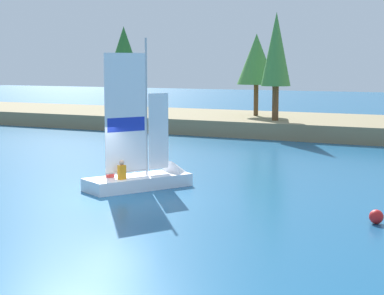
# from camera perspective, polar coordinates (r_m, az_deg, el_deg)

# --- Properties ---
(ground_plane) EXTENTS (200.00, 200.00, 0.00)m
(ground_plane) POSITION_cam_1_polar(r_m,az_deg,el_deg) (24.61, -6.29, -4.39)
(ground_plane) COLOR #195684
(shore_bank) EXTENTS (80.00, 10.83, 1.09)m
(shore_bank) POSITION_cam_1_polar(r_m,az_deg,el_deg) (48.07, 11.42, 1.77)
(shore_bank) COLOR #897A56
(shore_bank) RESTS_ON ground
(shoreline_tree_left) EXTENTS (2.62, 2.62, 7.07)m
(shoreline_tree_left) POSITION_cam_1_polar(r_m,az_deg,el_deg) (59.13, -5.82, 8.31)
(shoreline_tree_left) COLOR brown
(shoreline_tree_left) RESTS_ON shore_bank
(shoreline_tree_midleft) EXTENTS (2.86, 2.86, 6.04)m
(shoreline_tree_midleft) POSITION_cam_1_polar(r_m,az_deg,el_deg) (49.94, 5.51, 7.47)
(shoreline_tree_midleft) COLOR brown
(shoreline_tree_midleft) RESTS_ON shore_bank
(shoreline_tree_centre) EXTENTS (2.01, 2.01, 7.29)m
(shoreline_tree_centre) POSITION_cam_1_polar(r_m,az_deg,el_deg) (45.81, 7.17, 8.21)
(shoreline_tree_centre) COLOR brown
(shoreline_tree_centre) RESTS_ON shore_bank
(sailboat) EXTENTS (3.45, 4.90, 6.36)m
(sailboat) POSITION_cam_1_polar(r_m,az_deg,el_deg) (26.94, -3.30, -2.41)
(sailboat) COLOR white
(sailboat) RESTS_ON ground
(channel_buoy) EXTENTS (0.44, 0.44, 0.44)m
(channel_buoy) POSITION_cam_1_polar(r_m,az_deg,el_deg) (21.46, 15.40, -5.70)
(channel_buoy) COLOR red
(channel_buoy) RESTS_ON ground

